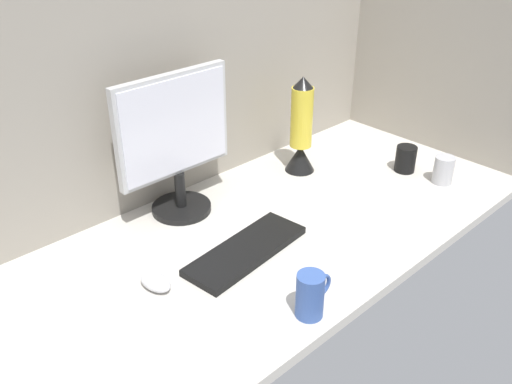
# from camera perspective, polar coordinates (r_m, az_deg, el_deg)

# --- Properties ---
(ground_plane) EXTENTS (1.80, 0.80, 0.03)m
(ground_plane) POSITION_cam_1_polar(r_m,az_deg,el_deg) (1.62, 0.67, -4.26)
(ground_plane) COLOR beige
(cubicle_wall_back) EXTENTS (1.80, 0.05, 0.67)m
(cubicle_wall_back) POSITION_cam_1_polar(r_m,az_deg,el_deg) (1.73, -8.07, 10.56)
(cubicle_wall_back) COLOR gray
(cubicle_wall_back) RESTS_ON ground_plane
(cubicle_wall_side) EXTENTS (0.05, 0.80, 0.67)m
(cubicle_wall_side) POSITION_cam_1_polar(r_m,az_deg,el_deg) (2.13, 18.38, 13.00)
(cubicle_wall_side) COLOR gray
(cubicle_wall_side) RESTS_ON ground_plane
(monitor) EXTENTS (0.37, 0.18, 0.43)m
(monitor) POSITION_cam_1_polar(r_m,az_deg,el_deg) (1.61, -8.28, 5.28)
(monitor) COLOR black
(monitor) RESTS_ON ground_plane
(keyboard) EXTENTS (0.38, 0.17, 0.02)m
(keyboard) POSITION_cam_1_polar(r_m,az_deg,el_deg) (1.51, -1.03, -6.01)
(keyboard) COLOR black
(keyboard) RESTS_ON ground_plane
(mouse) EXTENTS (0.06, 0.10, 0.03)m
(mouse) POSITION_cam_1_polar(r_m,az_deg,el_deg) (1.41, -10.27, -9.03)
(mouse) COLOR silver
(mouse) RESTS_ON ground_plane
(mug_steel) EXTENTS (0.07, 0.07, 0.09)m
(mug_steel) POSITION_cam_1_polar(r_m,az_deg,el_deg) (1.94, 18.66, 2.17)
(mug_steel) COLOR #B2B2B7
(mug_steel) RESTS_ON ground_plane
(mug_ceramic_blue) EXTENTS (0.10, 0.07, 0.11)m
(mug_ceramic_blue) POSITION_cam_1_polar(r_m,az_deg,el_deg) (1.30, 5.63, -10.44)
(mug_ceramic_blue) COLOR #38569E
(mug_ceramic_blue) RESTS_ON ground_plane
(mug_black_travel) EXTENTS (0.07, 0.07, 0.09)m
(mug_black_travel) POSITION_cam_1_polar(r_m,az_deg,el_deg) (1.98, 15.09, 3.30)
(mug_black_travel) COLOR black
(mug_black_travel) RESTS_ON ground_plane
(lava_lamp) EXTENTS (0.10, 0.10, 0.33)m
(lava_lamp) POSITION_cam_1_polar(r_m,az_deg,el_deg) (1.89, 4.64, 6.09)
(lava_lamp) COLOR black
(lava_lamp) RESTS_ON ground_plane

